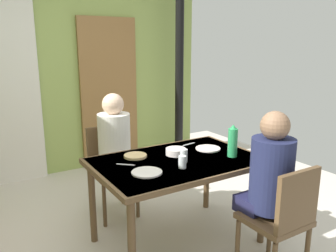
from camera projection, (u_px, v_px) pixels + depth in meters
name	position (u px, v px, depth m)	size (l,w,h in m)	color
wall_back	(55.00, 71.00, 4.31)	(4.13, 0.10, 2.64)	#99B15A
door_wooden	(109.00, 93.00, 4.67)	(0.80, 0.05, 2.00)	olive
stove_pipe_column	(179.00, 68.00, 4.86)	(0.12, 0.12, 2.64)	black
dining_table	(178.00, 168.00, 2.80)	(1.35, 0.90, 0.74)	brown
chair_near_diner	(282.00, 217.00, 2.35)	(0.40, 0.40, 0.87)	brown
chair_far_diner	(110.00, 165.00, 3.37)	(0.40, 0.40, 0.87)	brown
person_near_diner	(270.00, 172.00, 2.40)	(0.30, 0.37, 0.77)	#1E1F42
person_far_diner	(115.00, 140.00, 3.19)	(0.30, 0.37, 0.77)	silver
water_bottle_green_near	(233.00, 142.00, 2.84)	(0.08, 0.08, 0.27)	#2A9755
serving_bowl_center	(176.00, 152.00, 2.90)	(0.17, 0.17, 0.06)	silver
dinner_plate_near_left	(208.00, 148.00, 3.06)	(0.22, 0.22, 0.01)	white
dinner_plate_near_right	(147.00, 172.00, 2.49)	(0.23, 0.23, 0.01)	white
drinking_glass_by_near_diner	(182.00, 162.00, 2.59)	(0.06, 0.06, 0.09)	silver
drinking_glass_by_far_diner	(184.00, 156.00, 2.72)	(0.06, 0.06, 0.11)	silver
bread_plate_sliced	(135.00, 156.00, 2.85)	(0.19, 0.19, 0.02)	#DBB77A
cutlery_knife_near	(126.00, 165.00, 2.67)	(0.15, 0.02, 0.00)	silver
cutlery_fork_near	(189.00, 144.00, 3.21)	(0.15, 0.02, 0.00)	silver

